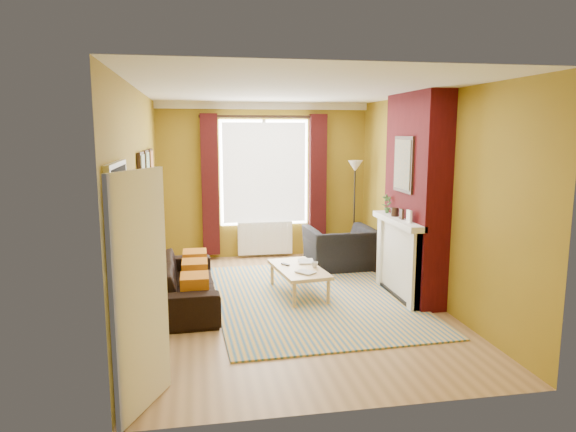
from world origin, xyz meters
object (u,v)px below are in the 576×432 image
(armchair, at_px, (340,248))
(wicker_stool, at_px, (313,250))
(coffee_table, at_px, (299,270))
(sofa, at_px, (184,282))
(floor_lamp, at_px, (355,182))

(armchair, relative_size, wicker_stool, 2.80)
(armchair, bearing_deg, wicker_stool, -65.09)
(coffee_table, height_order, wicker_stool, coffee_table)
(sofa, relative_size, floor_lamp, 1.17)
(wicker_stool, relative_size, floor_lamp, 0.22)
(sofa, xyz_separation_m, armchair, (2.54, 1.37, 0.05))
(sofa, xyz_separation_m, wicker_stool, (2.22, 1.97, -0.11))
(sofa, distance_m, floor_lamp, 3.73)
(armchair, xyz_separation_m, coffee_table, (-0.95, -1.24, 0.00))
(armchair, height_order, floor_lamp, floor_lamp)
(sofa, height_order, armchair, armchair)
(coffee_table, bearing_deg, armchair, 45.14)
(wicker_stool, bearing_deg, coffee_table, -108.90)
(armchair, height_order, coffee_table, armchair)
(coffee_table, relative_size, wicker_stool, 3.24)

